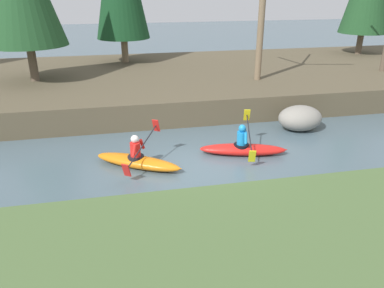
% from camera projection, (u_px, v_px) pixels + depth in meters
% --- Properties ---
extents(ground_plane, '(90.00, 90.00, 0.00)m').
position_uv_depth(ground_plane, '(198.00, 168.00, 11.00)').
color(ground_plane, '#4C606B').
extents(riverbank_near, '(44.00, 5.45, 0.84)m').
position_uv_depth(riverbank_near, '(268.00, 287.00, 6.13)').
color(riverbank_near, '#4C6638').
rests_on(riverbank_near, ground).
extents(riverbank_far, '(44.00, 10.74, 1.00)m').
position_uv_depth(riverbank_far, '(160.00, 82.00, 18.65)').
color(riverbank_far, brown).
rests_on(riverbank_far, ground).
extents(bare_tree_mid_upstream, '(3.32, 3.28, 6.01)m').
position_uv_depth(bare_tree_mid_upstream, '(262.00, 13.00, 15.89)').
color(bare_tree_mid_upstream, '#7A664C').
rests_on(bare_tree_mid_upstream, riverbank_far).
extents(kayaker_lead, '(2.78, 2.05, 1.20)m').
position_uv_depth(kayaker_lead, '(243.00, 148.00, 11.79)').
color(kayaker_lead, red).
rests_on(kayaker_lead, ground).
extents(kayaker_middle, '(2.60, 2.00, 1.20)m').
position_uv_depth(kayaker_middle, '(138.00, 160.00, 10.97)').
color(kayaker_middle, orange).
rests_on(kayaker_middle, ground).
extents(boulder_midstream, '(1.62, 1.27, 0.91)m').
position_uv_depth(boulder_midstream, '(300.00, 118.00, 13.71)').
color(boulder_midstream, gray).
rests_on(boulder_midstream, ground).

